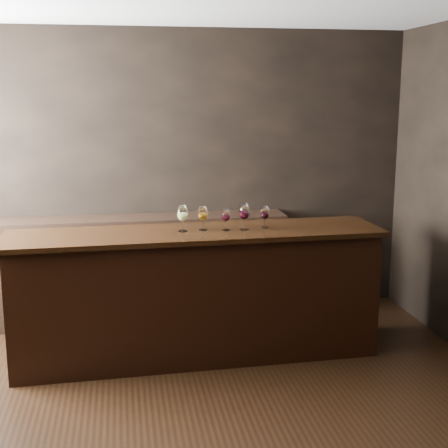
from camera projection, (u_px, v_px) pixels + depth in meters
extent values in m
plane|color=black|center=(180.00, 422.00, 4.22)|extent=(5.00, 5.00, 0.00)
cube|color=black|center=(156.00, 175.00, 6.10)|extent=(5.00, 0.02, 2.80)
cube|color=black|center=(248.00, 373.00, 1.76)|extent=(5.00, 0.02, 2.80)
cube|color=black|center=(196.00, 297.00, 5.19)|extent=(2.99, 0.74, 1.04)
cube|color=black|center=(196.00, 233.00, 5.08)|extent=(3.10, 0.81, 0.04)
cube|color=black|center=(139.00, 269.00, 6.04)|extent=(2.85, 0.40, 1.03)
cylinder|color=white|center=(183.00, 231.00, 5.07)|extent=(0.08, 0.08, 0.00)
cylinder|color=white|center=(183.00, 226.00, 5.06)|extent=(0.01, 0.01, 0.08)
ellipsoid|color=white|center=(182.00, 213.00, 5.04)|extent=(0.09, 0.09, 0.13)
cylinder|color=white|center=(182.00, 206.00, 5.03)|extent=(0.07, 0.07, 0.01)
ellipsoid|color=#E8E97F|center=(182.00, 216.00, 5.04)|extent=(0.07, 0.07, 0.06)
cylinder|color=white|center=(203.00, 230.00, 5.12)|extent=(0.07, 0.07, 0.00)
cylinder|color=white|center=(203.00, 225.00, 5.11)|extent=(0.01, 0.01, 0.07)
ellipsoid|color=white|center=(203.00, 213.00, 5.09)|extent=(0.08, 0.08, 0.12)
cylinder|color=white|center=(203.00, 207.00, 5.08)|extent=(0.06, 0.06, 0.01)
ellipsoid|color=#B86F14|center=(203.00, 216.00, 5.10)|extent=(0.07, 0.07, 0.05)
cylinder|color=white|center=(226.00, 230.00, 5.11)|extent=(0.06, 0.06, 0.00)
cylinder|color=white|center=(226.00, 225.00, 5.11)|extent=(0.01, 0.01, 0.07)
ellipsoid|color=white|center=(226.00, 215.00, 5.09)|extent=(0.08, 0.08, 0.11)
cylinder|color=white|center=(226.00, 209.00, 5.08)|extent=(0.06, 0.06, 0.01)
ellipsoid|color=black|center=(226.00, 217.00, 5.09)|extent=(0.06, 0.06, 0.05)
cylinder|color=white|center=(244.00, 230.00, 5.12)|extent=(0.08, 0.08, 0.00)
cylinder|color=white|center=(244.00, 224.00, 5.11)|extent=(0.01, 0.01, 0.08)
ellipsoid|color=white|center=(244.00, 212.00, 5.09)|extent=(0.09, 0.09, 0.13)
cylinder|color=white|center=(244.00, 205.00, 5.08)|extent=(0.07, 0.07, 0.01)
ellipsoid|color=black|center=(244.00, 214.00, 5.09)|extent=(0.07, 0.07, 0.06)
cylinder|color=white|center=(265.00, 228.00, 5.20)|extent=(0.07, 0.07, 0.00)
cylinder|color=white|center=(265.00, 223.00, 5.19)|extent=(0.01, 0.01, 0.07)
ellipsoid|color=white|center=(265.00, 213.00, 5.17)|extent=(0.08, 0.08, 0.11)
cylinder|color=white|center=(265.00, 207.00, 5.16)|extent=(0.06, 0.06, 0.01)
ellipsoid|color=black|center=(265.00, 215.00, 5.17)|extent=(0.06, 0.06, 0.05)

